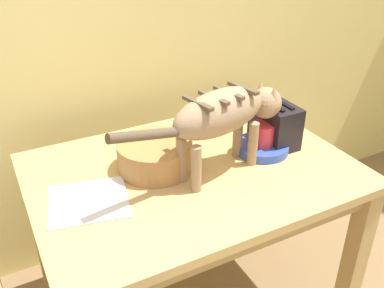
{
  "coord_description": "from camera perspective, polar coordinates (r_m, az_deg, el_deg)",
  "views": [
    {
      "loc": [
        -0.55,
        -0.0,
        1.58
      ],
      "look_at": [
        0.06,
        1.18,
        0.83
      ],
      "focal_mm": 40.32,
      "sensor_mm": 36.0,
      "label": 1
    }
  ],
  "objects": [
    {
      "name": "coffee_mug",
      "position": [
        1.67,
        9.42,
        1.4
      ],
      "size": [
        0.13,
        0.09,
        0.08
      ],
      "color": "red",
      "rests_on": "saucer_bowl"
    },
    {
      "name": "magazine",
      "position": [
        1.44,
        -13.57,
        -7.33
      ],
      "size": [
        0.29,
        0.28,
        0.01
      ],
      "primitive_type": "cube",
      "rotation": [
        0.0,
        0.0,
        -0.21
      ],
      "color": "silver",
      "rests_on": "dining_table"
    },
    {
      "name": "toaster",
      "position": [
        1.73,
        10.85,
        2.65
      ],
      "size": [
        0.12,
        0.2,
        0.18
      ],
      "color": "black",
      "rests_on": "dining_table"
    },
    {
      "name": "book_stack",
      "position": [
        1.86,
        3.1,
        2.78
      ],
      "size": [
        0.2,
        0.15,
        0.03
      ],
      "color": "silver",
      "rests_on": "dining_table"
    },
    {
      "name": "dining_table",
      "position": [
        1.63,
        -0.0,
        -6.0
      ],
      "size": [
        1.15,
        0.83,
        0.73
      ],
      "color": "tan",
      "rests_on": "ground_plane"
    },
    {
      "name": "saucer_bowl",
      "position": [
        1.7,
        9.17,
        -0.39
      ],
      "size": [
        0.21,
        0.21,
        0.03
      ],
      "primitive_type": "cylinder",
      "color": "#314FB1",
      "rests_on": "dining_table"
    },
    {
      "name": "cat",
      "position": [
        1.47,
        4.41,
        4.01
      ],
      "size": [
        0.7,
        0.22,
        0.31
      ],
      "rotation": [
        0.0,
        0.0,
        -1.37
      ],
      "color": "#9B7C59",
      "rests_on": "dining_table"
    },
    {
      "name": "wicker_basket",
      "position": [
        1.55,
        -4.96,
        -1.41
      ],
      "size": [
        0.27,
        0.27,
        0.11
      ],
      "color": "#A8763F",
      "rests_on": "dining_table"
    }
  ]
}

